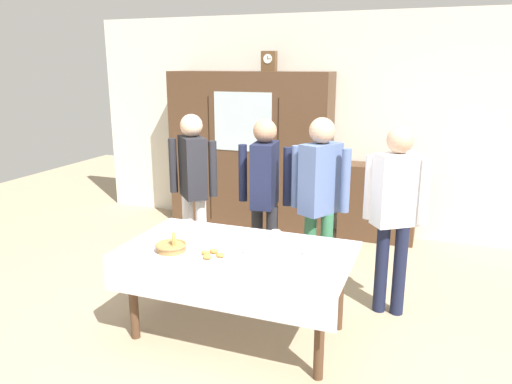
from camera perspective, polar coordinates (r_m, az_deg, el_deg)
The scene contains 21 objects.
ground_plane at distance 4.23m, azimuth -0.99°, elevation -14.91°, with size 12.00×12.00×0.00m, color tan.
back_wall at distance 6.25m, azimuth 7.98°, elevation 7.84°, with size 6.40×0.10×2.70m, color silver.
dining_table at distance 3.75m, azimuth -2.36°, elevation -8.20°, with size 1.75×0.98×0.72m.
wall_cabinet at distance 6.29m, azimuth -0.79°, elevation 4.84°, with size 2.10×0.46×2.01m.
mantel_clock at distance 6.10m, azimuth 1.55°, elevation 15.14°, with size 0.18×0.11×0.24m.
bookshelf_low at distance 6.07m, azimuth 14.11°, elevation -1.23°, with size 0.90×0.35×0.93m.
book_stack at distance 5.95m, azimuth 14.42°, elevation 3.49°, with size 0.18×0.21×0.10m.
tea_cup_near_right at distance 3.60m, azimuth 6.26°, elevation -7.16°, with size 0.13×0.13×0.06m.
tea_cup_back_edge at distance 3.95m, azimuth 2.36°, elevation -5.06°, with size 0.13×0.13×0.06m.
tea_cup_mid_right at distance 3.77m, azimuth 3.25°, elevation -6.11°, with size 0.13×0.13×0.06m.
tea_cup_far_left at distance 3.99m, azimuth -10.16°, elevation -5.08°, with size 0.13×0.13×0.06m.
tea_cup_center at distance 3.61m, azimuth -0.86°, elevation -6.98°, with size 0.13×0.13×0.06m.
bread_basket at distance 3.74m, azimuth -9.95°, elevation -6.36°, with size 0.24×0.24×0.16m.
pastry_plate at distance 3.58m, azimuth -5.16°, elevation -7.52°, with size 0.28×0.28×0.05m.
spoon_center at distance 3.34m, azimuth 2.41°, elevation -9.35°, with size 0.12×0.02×0.01m.
spoon_far_right at distance 3.95m, azimuth -5.71°, elevation -5.53°, with size 0.12×0.02×0.01m.
spoon_near_left at distance 3.98m, azimuth -0.65°, elevation -5.29°, with size 0.12×0.02×0.01m.
person_by_cabinet at distance 4.27m, azimuth 7.53°, elevation 0.03°, with size 0.52×0.41×1.66m.
person_near_right_end at distance 4.85m, azimuth -7.42°, elevation 1.55°, with size 0.52×0.40×1.63m.
person_behind_table_left at distance 4.15m, azimuth 16.09°, elevation -1.31°, with size 0.52×0.37×1.62m.
person_beside_shelf at distance 4.52m, azimuth 1.03°, elevation 0.58°, with size 0.52×0.38×1.62m.
Camera 1 is at (1.35, -3.41, 2.09)m, focal length 33.98 mm.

